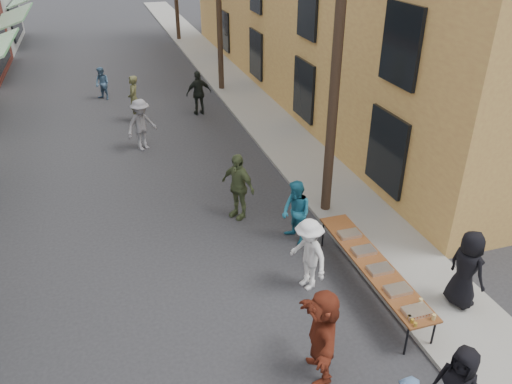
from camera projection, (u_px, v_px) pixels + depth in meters
ground at (197, 312)px, 10.47m from camera, size 120.00×120.00×0.00m
sidewalk at (236, 88)px, 24.32m from camera, size 2.20×60.00×0.10m
utility_pole_near at (337, 50)px, 11.96m from camera, size 0.26×0.26×9.00m
serving_table at (372, 264)px, 10.77m from camera, size 0.70×4.00×0.75m
catering_tray_sausage at (417, 311)px, 9.35m from camera, size 0.50×0.33×0.08m
catering_tray_foil_b at (398, 290)px, 9.89m from camera, size 0.50×0.33×0.08m
catering_tray_buns at (380, 269)px, 10.48m from camera, size 0.50×0.33×0.08m
catering_tray_foil_d at (364, 251)px, 11.07m from camera, size 0.50×0.33×0.08m
catering_tray_buns_end at (349, 234)px, 11.65m from camera, size 0.50×0.33×0.08m
condiment_jar_a at (415, 325)px, 9.04m from camera, size 0.07×0.07×0.08m
condiment_jar_b at (412, 321)px, 9.12m from camera, size 0.07×0.07×0.08m
condiment_jar_c at (409, 317)px, 9.21m from camera, size 0.07×0.07×0.08m
cup_stack at (434, 317)px, 9.18m from camera, size 0.08×0.08×0.12m
guest_front_c at (296, 213)px, 12.39m from camera, size 0.81×0.94×1.69m
guest_front_d at (308, 255)px, 10.81m from camera, size 0.92×1.24×1.72m
guest_front_e at (238, 186)px, 13.43m from camera, size 0.98×1.18×1.88m
guest_queue_back at (322, 335)px, 8.64m from camera, size 0.89×1.79×1.84m
server at (467, 269)px, 10.18m from camera, size 0.69×0.93×1.75m
passerby_left at (141, 125)px, 17.51m from camera, size 1.37×1.17×1.84m
passerby_mid at (199, 93)px, 20.73m from camera, size 1.12×0.56×1.84m
passerby_right at (134, 99)px, 20.00m from camera, size 0.56×0.75×1.87m
passerby_far at (102, 84)px, 22.58m from camera, size 0.89×0.89×1.46m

